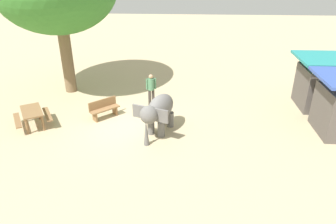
# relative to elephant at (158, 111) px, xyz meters

# --- Properties ---
(ground_plane) EXTENTS (60.00, 60.00, 0.00)m
(ground_plane) POSITION_rel_elephant_xyz_m (-0.50, -1.32, -1.02)
(ground_plane) COLOR tan
(elephant) EXTENTS (2.29, 1.80, 1.60)m
(elephant) POSITION_rel_elephant_xyz_m (0.00, 0.00, 0.00)
(elephant) COLOR slate
(elephant) RESTS_ON ground_plane
(person_handler) EXTENTS (0.32, 0.50, 1.62)m
(person_handler) POSITION_rel_elephant_xyz_m (-2.78, -0.58, -0.07)
(person_handler) COLOR #3F3833
(person_handler) RESTS_ON ground_plane
(wooden_bench) EXTENTS (1.25, 1.29, 0.88)m
(wooden_bench) POSITION_rel_elephant_xyz_m (-1.26, -2.62, -0.55)
(wooden_bench) COLOR olive
(wooden_bench) RESTS_ON ground_plane
(picnic_table_near) EXTENTS (2.05, 2.04, 0.78)m
(picnic_table_near) POSITION_rel_elephant_xyz_m (-0.25, -5.54, -0.44)
(picnic_table_near) COLOR olive
(picnic_table_near) RESTS_ON ground_plane
(market_stall_teal) EXTENTS (2.50, 2.50, 2.52)m
(market_stall_teal) POSITION_rel_elephant_xyz_m (-3.03, 7.63, 0.12)
(market_stall_teal) COLOR #59514C
(market_stall_teal) RESTS_ON ground_plane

